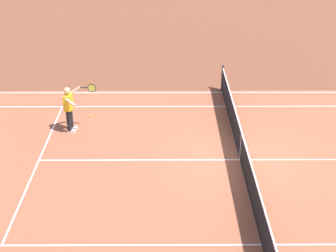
% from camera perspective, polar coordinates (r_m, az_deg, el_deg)
% --- Properties ---
extents(ground_plane, '(60.00, 60.00, 0.00)m').
position_cam_1_polar(ground_plane, '(16.32, 8.10, -3.78)').
color(ground_plane, brown).
extents(court_slab, '(24.20, 11.40, 0.00)m').
position_cam_1_polar(court_slab, '(16.32, 8.10, -3.78)').
color(court_slab, '#935138').
rests_on(court_slab, ground_plane).
extents(court_line_markings, '(23.85, 11.05, 0.01)m').
position_cam_1_polar(court_line_markings, '(16.32, 8.10, -3.77)').
color(court_line_markings, white).
rests_on(court_line_markings, ground_plane).
extents(tennis_net, '(0.10, 11.70, 1.08)m').
position_cam_1_polar(tennis_net, '(16.08, 8.21, -2.27)').
color(tennis_net, '#2D2D33').
rests_on(tennis_net, ground_plane).
extents(tennis_player_near, '(1.12, 0.77, 1.70)m').
position_cam_1_polar(tennis_player_near, '(17.87, -11.00, 2.14)').
color(tennis_player_near, black).
rests_on(tennis_player_near, ground_plane).
extents(tennis_ball, '(0.07, 0.07, 0.07)m').
position_cam_1_polar(tennis_ball, '(19.17, -8.72, 1.12)').
color(tennis_ball, '#CCE01E').
rests_on(tennis_ball, ground_plane).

